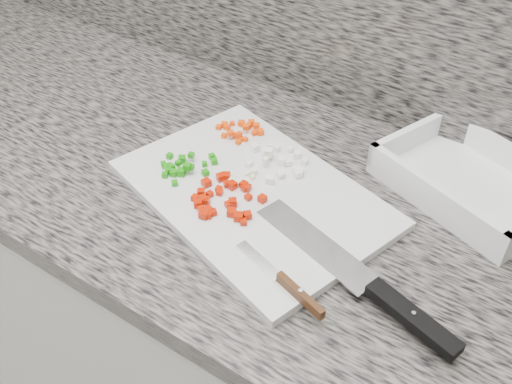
% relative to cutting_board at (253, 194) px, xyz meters
% --- Properties ---
extents(cabinet, '(3.92, 0.62, 0.86)m').
position_rel_cutting_board_xyz_m(cabinet, '(-0.08, 0.03, -0.48)').
color(cabinet, beige).
rests_on(cabinet, ground).
extents(countertop, '(3.96, 0.64, 0.04)m').
position_rel_cutting_board_xyz_m(countertop, '(-0.08, 0.03, -0.03)').
color(countertop, '#635E57').
rests_on(countertop, cabinet).
extents(cutting_board, '(0.51, 0.41, 0.01)m').
position_rel_cutting_board_xyz_m(cutting_board, '(0.00, 0.00, 0.00)').
color(cutting_board, silver).
rests_on(cutting_board, countertop).
extents(carrot_pile, '(0.09, 0.08, 0.02)m').
position_rel_cutting_board_xyz_m(carrot_pile, '(-0.11, 0.13, 0.01)').
color(carrot_pile, '#FF4405').
rests_on(carrot_pile, cutting_board).
extents(onion_pile, '(0.12, 0.11, 0.02)m').
position_rel_cutting_board_xyz_m(onion_pile, '(-0.00, 0.08, 0.01)').
color(onion_pile, white).
rests_on(onion_pile, cutting_board).
extents(green_pepper_pile, '(0.09, 0.11, 0.02)m').
position_rel_cutting_board_xyz_m(green_pepper_pile, '(-0.13, -0.02, 0.01)').
color(green_pepper_pile, '#1A860C').
rests_on(green_pepper_pile, cutting_board).
extents(red_pepper_pile, '(0.12, 0.11, 0.01)m').
position_rel_cutting_board_xyz_m(red_pepper_pile, '(-0.03, -0.05, 0.01)').
color(red_pepper_pile, '#BE1902').
rests_on(red_pepper_pile, cutting_board).
extents(garlic_pile, '(0.05, 0.06, 0.01)m').
position_rel_cutting_board_xyz_m(garlic_pile, '(-0.03, 0.00, 0.01)').
color(garlic_pile, '#FBEBC2').
rests_on(garlic_pile, cutting_board).
extents(chef_knife, '(0.36, 0.14, 0.02)m').
position_rel_cutting_board_xyz_m(chef_knife, '(0.26, -0.09, 0.01)').
color(chef_knife, silver).
rests_on(chef_knife, cutting_board).
extents(paring_knife, '(0.17, 0.07, 0.02)m').
position_rel_cutting_board_xyz_m(paring_knife, '(0.16, -0.15, 0.01)').
color(paring_knife, silver).
rests_on(paring_knife, cutting_board).
extents(tray, '(0.33, 0.29, 0.06)m').
position_rel_cutting_board_xyz_m(tray, '(0.29, 0.21, 0.01)').
color(tray, white).
rests_on(tray, countertop).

